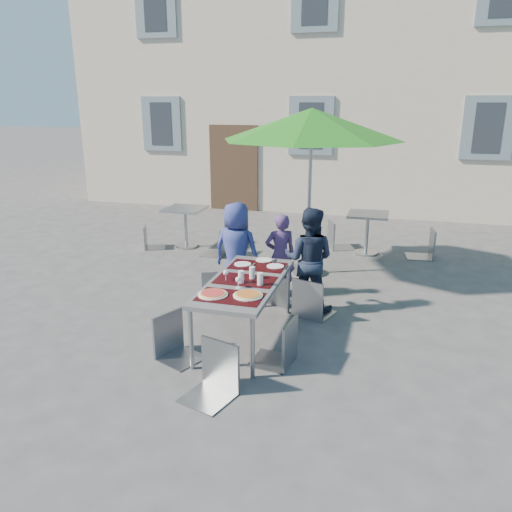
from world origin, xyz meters
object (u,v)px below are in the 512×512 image
(child_1, at_px, (280,255))
(child_2, at_px, (309,259))
(chair_5, at_px, (213,339))
(bg_chair_l_1, at_px, (337,218))
(child_0, at_px, (236,251))
(chair_0, at_px, (217,264))
(dining_table, at_px, (245,284))
(chair_2, at_px, (312,274))
(chair_3, at_px, (173,310))
(bg_chair_r_0, at_px, (219,225))
(bg_chair_l_0, at_px, (149,224))
(cafe_table_1, at_px, (368,226))
(patio_umbrella, at_px, (312,125))
(chair_1, at_px, (279,271))
(bg_chair_r_1, at_px, (428,226))
(pizza_near_right, at_px, (248,295))
(cafe_table_0, at_px, (186,220))
(pizza_near_left, at_px, (213,294))
(chair_4, at_px, (281,315))

(child_1, distance_m, child_2, 0.63)
(chair_5, relative_size, bg_chair_l_1, 0.99)
(child_1, bearing_deg, child_0, -2.63)
(chair_0, bearing_deg, dining_table, -52.35)
(chair_2, height_order, chair_3, chair_2)
(bg_chair_r_0, bearing_deg, child_0, -63.45)
(bg_chair_l_0, bearing_deg, child_0, -39.37)
(bg_chair_l_0, xyz_separation_m, bg_chair_r_0, (1.48, -0.09, 0.10))
(chair_0, height_order, chair_5, chair_0)
(child_0, xyz_separation_m, child_2, (1.08, -0.15, 0.01))
(bg_chair_l_0, relative_size, bg_chair_r_0, 0.85)
(dining_table, relative_size, bg_chair_l_0, 2.17)
(bg_chair_r_0, distance_m, cafe_table_1, 2.77)
(child_1, relative_size, patio_umbrella, 0.44)
(chair_1, bearing_deg, child_0, 172.33)
(chair_5, relative_size, cafe_table_1, 1.28)
(chair_0, distance_m, chair_5, 2.23)
(child_1, distance_m, bg_chair_r_1, 3.36)
(bg_chair_l_1, height_order, bg_chair_r_1, bg_chair_r_1)
(dining_table, xyz_separation_m, bg_chair_r_1, (2.25, 4.06, -0.09))
(pizza_near_right, xyz_separation_m, bg_chair_l_1, (0.40, 4.72, -0.17))
(patio_umbrella, relative_size, cafe_table_0, 3.61)
(dining_table, height_order, pizza_near_left, pizza_near_left)
(pizza_near_left, relative_size, bg_chair_r_0, 0.33)
(chair_0, distance_m, cafe_table_0, 3.11)
(pizza_near_right, distance_m, patio_umbrella, 3.48)
(child_1, xyz_separation_m, child_2, (0.49, -0.39, 0.10))
(dining_table, relative_size, chair_4, 1.86)
(chair_2, height_order, cafe_table_0, chair_2)
(pizza_near_right, bearing_deg, cafe_table_0, 121.76)
(pizza_near_left, bearing_deg, cafe_table_0, 117.24)
(chair_2, distance_m, bg_chair_l_0, 4.34)
(child_0, bearing_deg, chair_4, 127.15)
(pizza_near_right, xyz_separation_m, chair_2, (0.48, 1.32, -0.16))
(pizza_near_right, bearing_deg, pizza_near_left, -168.42)
(bg_chair_l_0, bearing_deg, bg_chair_r_0, -3.37)
(child_2, distance_m, cafe_table_0, 3.74)
(child_1, xyz_separation_m, bg_chair_r_0, (-1.55, 1.67, -0.03))
(chair_5, bearing_deg, cafe_table_0, 116.29)
(dining_table, bearing_deg, pizza_near_left, -109.43)
(cafe_table_0, bearing_deg, chair_0, -58.43)
(dining_table, relative_size, cafe_table_1, 2.35)
(pizza_near_left, bearing_deg, patio_umbrella, 80.97)
(child_1, relative_size, chair_3, 1.28)
(child_2, height_order, patio_umbrella, patio_umbrella)
(chair_2, distance_m, cafe_table_0, 3.99)
(dining_table, bearing_deg, child_0, 112.22)
(chair_4, height_order, bg_chair_r_0, bg_chair_r_0)
(chair_5, xyz_separation_m, cafe_table_0, (-2.35, 4.76, -0.04))
(bg_chair_l_1, bearing_deg, chair_0, -110.27)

